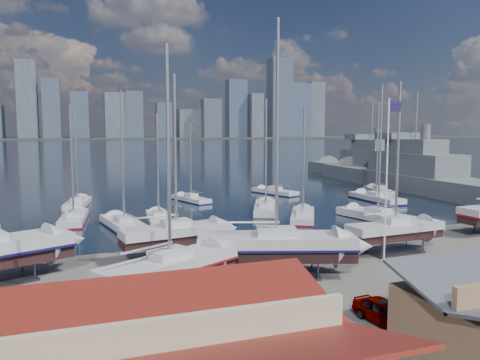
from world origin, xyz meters
name	(u,v)px	position (x,y,z in m)	size (l,w,h in m)	color
ground	(355,265)	(0.00, -10.00, 0.00)	(1400.00, 1400.00, 0.00)	#605E59
water	(107,146)	(0.00, 300.00, -0.15)	(1400.00, 600.00, 0.40)	#192339
far_shore	(93,139)	(0.00, 560.00, 1.10)	(1400.00, 80.00, 2.20)	#2D332D
skyline	(86,107)	(-7.83, 553.76, 39.09)	(639.14, 43.80, 107.69)	#475166
sailboat_cradle_1	(170,268)	(-14.90, -12.83, 2.04)	(9.53, 6.94, 15.33)	#2D2D33
sailboat_cradle_2	(176,233)	(-12.57, -3.31, 2.01)	(9.30, 3.99, 14.79)	#2D2D33
sailboat_cradle_3	(276,246)	(-6.81, -10.40, 2.17)	(11.62, 6.46, 17.95)	#2D2D33
sailboat_cradle_4	(395,230)	(5.22, -7.98, 1.99)	(8.86, 3.04, 14.35)	#2D2D33
sailboat_moored_1	(74,220)	(-20.58, 15.22, 0.31)	(3.49, 9.45, 13.81)	black
sailboat_moored_2	(78,204)	(-20.10, 26.68, 0.32)	(3.95, 9.29, 13.59)	black
sailboat_moored_3	(124,227)	(-15.54, 9.32, 0.31)	(4.66, 10.46, 15.11)	black
sailboat_moored_4	(159,219)	(-11.47, 12.03, 0.32)	(2.98, 8.64, 12.82)	black
sailboat_moored_5	(191,200)	(-4.45, 25.84, 0.31)	(4.57, 8.25, 11.89)	black
sailboat_moored_6	(303,217)	(4.72, 8.08, 0.31)	(6.60, 9.27, 13.68)	black
sailboat_moored_7	(266,210)	(2.54, 14.20, 0.32)	(6.48, 10.19, 14.96)	black
sailboat_moored_8	(275,192)	(10.30, 29.19, 0.31)	(5.46, 9.05, 13.09)	black
sailboat_moored_9	(378,218)	(12.56, 4.54, 0.32)	(5.26, 11.13, 16.20)	black
sailboat_moored_10	(376,199)	(21.33, 17.26, 0.31)	(3.00, 10.25, 15.26)	black
sailboat_moored_11	(379,192)	(27.08, 24.41, 0.31)	(4.73, 9.25, 13.31)	black
naval_ship_east	(414,180)	(35.64, 26.48, 1.67)	(10.59, 53.41, 18.78)	#595E63
naval_ship_west	(370,171)	(39.95, 45.49, 1.66)	(7.97, 45.42, 18.08)	#595E63
car_a	(385,312)	(-4.74, -20.09, 0.67)	(1.58, 3.92, 1.34)	gray
car_c	(458,288)	(1.70, -18.58, 0.75)	(2.48, 5.38, 1.50)	gray
flagpole	(388,169)	(2.42, -10.45, 7.41)	(1.13, 0.12, 12.78)	white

